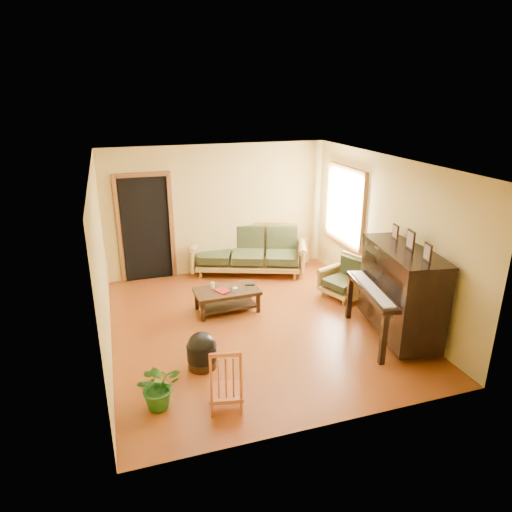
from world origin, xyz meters
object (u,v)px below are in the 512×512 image
object	(u,v)px
footstool	(202,355)
red_chair	(225,377)
piano	(401,294)
sofa	(248,250)
ceramic_crock	(301,258)
armchair	(344,278)
coffee_table	(227,300)
potted_plant	(159,386)

from	to	relation	value
footstool	red_chair	size ratio (longest dim) A/B	0.49
piano	red_chair	xyz separation A→B (m)	(-2.91, -0.82, -0.29)
sofa	footstool	bearing A→B (deg)	-96.92
sofa	ceramic_crock	bearing A→B (deg)	27.78
piano	footstool	size ratio (longest dim) A/B	3.93
footstool	ceramic_crock	xyz separation A→B (m)	(2.87, 3.27, -0.08)
piano	red_chair	bearing A→B (deg)	-154.69
red_chair	ceramic_crock	size ratio (longest dim) A/B	3.65
armchair	ceramic_crock	bearing A→B (deg)	70.22
coffee_table	piano	distance (m)	2.84
coffee_table	footstool	size ratio (longest dim) A/B	2.63
sofa	potted_plant	xyz separation A→B (m)	(-2.25, -3.77, -0.20)
armchair	footstool	world-z (taller)	armchair
armchair	potted_plant	distance (m)	4.11
sofa	coffee_table	distance (m)	1.81
piano	potted_plant	distance (m)	3.72
coffee_table	potted_plant	size ratio (longest dim) A/B	1.84
coffee_table	sofa	bearing A→B (deg)	61.26
sofa	coffee_table	size ratio (longest dim) A/B	2.12
footstool	potted_plant	xyz separation A→B (m)	(-0.64, -0.66, 0.10)
footstool	potted_plant	size ratio (longest dim) A/B	0.70
sofa	ceramic_crock	xyz separation A→B (m)	(1.26, 0.16, -0.37)
sofa	red_chair	size ratio (longest dim) A/B	2.71
piano	potted_plant	world-z (taller)	piano
armchair	ceramic_crock	size ratio (longest dim) A/B	3.28
red_chair	potted_plant	xyz separation A→B (m)	(-0.75, 0.25, -0.13)
sofa	coffee_table	world-z (taller)	sofa
piano	footstool	bearing A→B (deg)	-172.14
sofa	piano	world-z (taller)	piano
coffee_table	red_chair	size ratio (longest dim) A/B	1.28
coffee_table	armchair	xyz separation A→B (m)	(2.14, -0.12, 0.18)
coffee_table	ceramic_crock	bearing A→B (deg)	39.14
footstool	ceramic_crock	distance (m)	4.35
red_chair	potted_plant	world-z (taller)	red_chair
armchair	potted_plant	world-z (taller)	armchair
coffee_table	piano	bearing A→B (deg)	-35.90
armchair	ceramic_crock	xyz separation A→B (m)	(-0.02, 1.85, -0.26)
footstool	red_chair	bearing A→B (deg)	-83.49
ceramic_crock	coffee_table	bearing A→B (deg)	-140.86
sofa	potted_plant	distance (m)	4.39
ceramic_crock	sofa	bearing A→B (deg)	-172.67
ceramic_crock	potted_plant	xyz separation A→B (m)	(-3.51, -3.93, 0.18)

